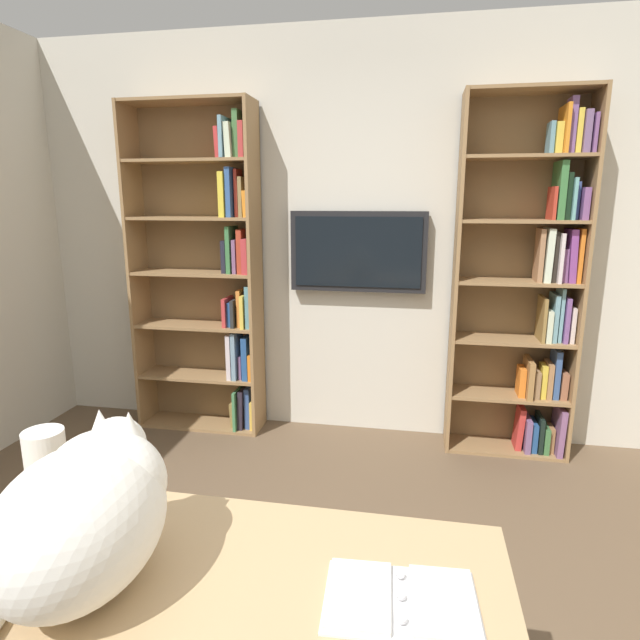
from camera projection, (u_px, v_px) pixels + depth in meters
The scene contains 8 objects.
wall_back at pixel (351, 239), 3.55m from camera, with size 4.52×0.06×2.70m, color beige.
bookshelf_left at pixel (531, 287), 3.24m from camera, with size 0.76×0.28×2.23m.
bookshelf_right at pixel (211, 274), 3.61m from camera, with size 0.88×0.28×2.24m.
wall_mounted_tv at pixel (358, 252), 3.47m from camera, with size 0.90×0.07×0.53m.
desk at pixel (203, 632), 1.20m from camera, with size 1.39×0.68×0.76m.
cat at pixel (89, 509), 1.16m from camera, with size 0.33×0.57×0.36m.
open_binder at pixel (401, 600), 1.13m from camera, with size 0.34×0.24×0.02m.
paper_towel_roll at pixel (47, 470), 1.46m from camera, with size 0.11×0.11×0.23m, color white.
Camera 1 is at (-0.45, 1.33, 1.60)m, focal length 29.44 mm.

